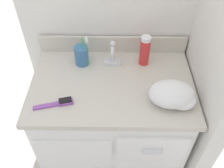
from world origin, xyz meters
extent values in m
plane|color=beige|center=(0.00, 0.00, 0.00)|extent=(6.00, 6.00, 0.00)
cube|color=white|center=(0.00, 0.00, 0.37)|extent=(0.80, 0.50, 0.74)
cube|color=white|center=(0.20, -0.26, 0.57)|extent=(0.35, 0.02, 0.18)
cube|color=silver|center=(0.20, -0.28, 0.57)|extent=(0.10, 0.02, 0.01)
cube|color=beige|center=(0.00, 0.00, 0.75)|extent=(0.83, 0.54, 0.03)
ellipsoid|color=#B6B2A4|center=(0.00, 0.00, 0.67)|extent=(0.40, 0.25, 0.19)
cylinder|color=silver|center=(0.00, 0.00, 0.58)|extent=(0.03, 0.03, 0.01)
cube|color=beige|center=(0.00, 0.26, 0.82)|extent=(0.83, 0.02, 0.10)
cube|color=silver|center=(0.00, 0.16, 0.78)|extent=(0.09, 0.06, 0.02)
cylinder|color=silver|center=(0.00, 0.16, 0.83)|extent=(0.02, 0.02, 0.08)
cylinder|color=silver|center=(0.00, 0.13, 0.87)|extent=(0.02, 0.06, 0.02)
sphere|color=silver|center=(0.00, 0.17, 0.89)|extent=(0.03, 0.03, 0.03)
cylinder|color=teal|center=(-0.17, 0.15, 0.82)|extent=(0.08, 0.08, 0.11)
cylinder|color=green|center=(-0.14, 0.14, 0.85)|extent=(0.03, 0.02, 0.16)
cube|color=white|center=(-0.13, 0.14, 0.93)|extent=(0.02, 0.02, 0.03)
cylinder|color=red|center=(0.17, 0.16, 0.84)|extent=(0.05, 0.05, 0.15)
cylinder|color=white|center=(0.17, 0.16, 0.93)|extent=(0.05, 0.05, 0.02)
cube|color=purple|center=(-0.31, -0.16, 0.77)|extent=(0.12, 0.05, 0.01)
cube|color=purple|center=(-0.22, -0.14, 0.77)|extent=(0.07, 0.05, 0.02)
cube|color=black|center=(-0.22, -0.14, 0.79)|extent=(0.06, 0.04, 0.01)
ellipsoid|color=white|center=(0.28, -0.12, 0.82)|extent=(0.21, 0.16, 0.11)
ellipsoid|color=white|center=(0.32, -0.14, 0.80)|extent=(0.13, 0.11, 0.07)
camera|label=1|loc=(0.01, -0.89, 1.67)|focal=40.00mm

